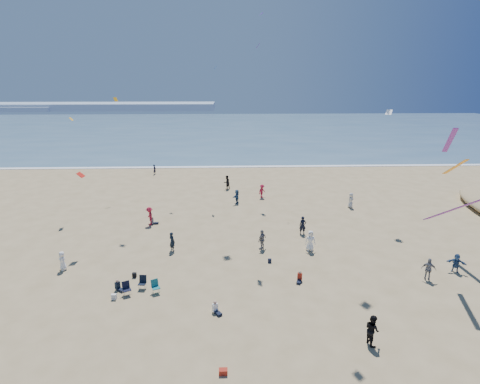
{
  "coord_description": "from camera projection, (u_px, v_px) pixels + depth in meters",
  "views": [
    {
      "loc": [
        1.07,
        -18.33,
        14.77
      ],
      "look_at": [
        2.0,
        8.0,
        6.74
      ],
      "focal_mm": 28.0,
      "sensor_mm": 36.0,
      "label": 1
    }
  ],
  "objects": [
    {
      "name": "surf_line",
      "position": [
        221.0,
        167.0,
        64.8
      ],
      "size": [
        220.0,
        1.2,
        0.08
      ],
      "primitive_type": "cube",
      "color": "white",
      "rests_on": "ground"
    },
    {
      "name": "chair_cluster",
      "position": [
        142.0,
        286.0,
        26.76
      ],
      "size": [
        2.81,
        1.53,
        1.0
      ],
      "color": "black",
      "rests_on": "ground"
    },
    {
      "name": "ground",
      "position": [
        211.0,
        343.0,
        21.79
      ],
      "size": [
        220.0,
        220.0,
        0.0
      ],
      "primitive_type": "plane",
      "color": "tan",
      "rests_on": "ground"
    },
    {
      "name": "headland_near",
      "position": [
        12.0,
        109.0,
        175.84
      ],
      "size": [
        40.0,
        14.0,
        2.0
      ],
      "primitive_type": "cube",
      "color": "#7A8EA8",
      "rests_on": "ground"
    },
    {
      "name": "kites_aloft",
      "position": [
        328.0,
        74.0,
        29.77
      ],
      "size": [
        45.63,
        41.95,
        26.74
      ],
      "color": "red",
      "rests_on": "ground"
    },
    {
      "name": "cooler",
      "position": [
        223.0,
        372.0,
        19.44
      ],
      "size": [
        0.45,
        0.3,
        0.3
      ],
      "primitive_type": "cube",
      "color": "#A62617",
      "rests_on": "ground"
    },
    {
      "name": "ocean",
      "position": [
        223.0,
        129.0,
        112.59
      ],
      "size": [
        220.0,
        100.0,
        0.06
      ],
      "primitive_type": "cube",
      "color": "#476B84",
      "rests_on": "ground"
    },
    {
      "name": "white_tote",
      "position": [
        114.0,
        297.0,
        26.01
      ],
      "size": [
        0.35,
        0.2,
        0.4
      ],
      "primitive_type": "cube",
      "color": "white",
      "rests_on": "ground"
    },
    {
      "name": "seated_group",
      "position": [
        201.0,
        284.0,
        27.22
      ],
      "size": [
        14.4,
        24.83,
        0.84
      ],
      "color": "white",
      "rests_on": "ground"
    },
    {
      "name": "headland_far",
      "position": [
        101.0,
        106.0,
        181.8
      ],
      "size": [
        110.0,
        20.0,
        3.2
      ],
      "primitive_type": "cube",
      "color": "#7A8EA8",
      "rests_on": "ground"
    },
    {
      "name": "navy_bag",
      "position": [
        270.0,
        261.0,
        31.22
      ],
      "size": [
        0.28,
        0.18,
        0.34
      ],
      "primitive_type": "cube",
      "color": "black",
      "rests_on": "ground"
    },
    {
      "name": "standing_flyers",
      "position": [
        255.0,
        223.0,
        37.34
      ],
      "size": [
        32.47,
        45.21,
        1.93
      ],
      "color": "navy",
      "rests_on": "ground"
    },
    {
      "name": "black_backpack",
      "position": [
        134.0,
        275.0,
        28.9
      ],
      "size": [
        0.3,
        0.22,
        0.38
      ],
      "primitive_type": "cube",
      "color": "black",
      "rests_on": "ground"
    }
  ]
}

